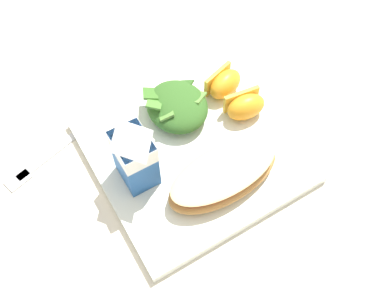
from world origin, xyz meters
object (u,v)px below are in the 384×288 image
(white_plate, at_px, (192,150))
(green_salad_pile, at_px, (177,106))
(cheesy_pizza_bread, at_px, (224,175))
(milk_carton, at_px, (134,154))
(orange_wedge_front, at_px, (245,106))
(metal_fork, at_px, (51,153))
(orange_wedge_middle, at_px, (224,83))

(white_plate, distance_m, green_salad_pile, 0.07)
(cheesy_pizza_bread, bearing_deg, white_plate, 7.19)
(milk_carton, relative_size, orange_wedge_front, 1.72)
(orange_wedge_front, height_order, metal_fork, orange_wedge_front)
(orange_wedge_front, distance_m, metal_fork, 0.30)
(milk_carton, relative_size, orange_wedge_middle, 1.62)
(orange_wedge_front, height_order, orange_wedge_middle, same)
(white_plate, xyz_separation_m, milk_carton, (-0.00, 0.09, 0.07))
(white_plate, bearing_deg, green_salad_pile, -10.52)
(milk_carton, bearing_deg, cheesy_pizza_bread, -125.17)
(white_plate, bearing_deg, cheesy_pizza_bread, -172.81)
(metal_fork, bearing_deg, milk_carton, -139.32)
(green_salad_pile, bearing_deg, milk_carton, 122.81)
(orange_wedge_front, bearing_deg, white_plate, 96.46)
(cheesy_pizza_bread, height_order, green_salad_pile, green_salad_pile)
(metal_fork, bearing_deg, cheesy_pizza_bread, -132.89)
(white_plate, relative_size, green_salad_pile, 2.76)
(green_salad_pile, height_order, milk_carton, milk_carton)
(milk_carton, distance_m, orange_wedge_middle, 0.20)
(cheesy_pizza_bread, xyz_separation_m, orange_wedge_middle, (0.13, -0.09, 0.00))
(milk_carton, distance_m, metal_fork, 0.16)
(white_plate, distance_m, metal_fork, 0.21)
(milk_carton, bearing_deg, white_plate, -89.41)
(orange_wedge_middle, distance_m, metal_fork, 0.28)
(white_plate, distance_m, orange_wedge_middle, 0.12)
(orange_wedge_front, bearing_deg, metal_fork, 71.21)
(green_salad_pile, bearing_deg, orange_wedge_front, -120.56)
(white_plate, xyz_separation_m, cheesy_pizza_bread, (-0.07, -0.01, 0.03))
(milk_carton, xyz_separation_m, orange_wedge_middle, (0.07, -0.19, -0.04))
(cheesy_pizza_bread, xyz_separation_m, milk_carton, (0.07, 0.10, 0.04))
(green_salad_pile, height_order, orange_wedge_front, green_salad_pile)
(metal_fork, bearing_deg, orange_wedge_front, -108.79)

